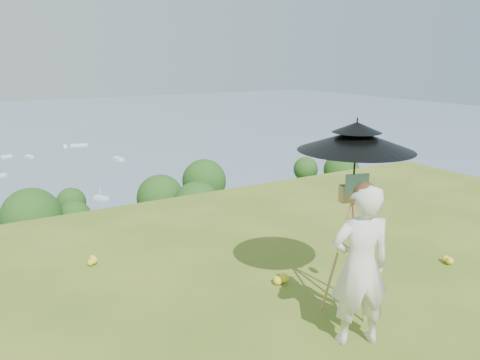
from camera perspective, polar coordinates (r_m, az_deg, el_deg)
shoreline_tier at (r=86.04m, az=-25.35°, el=-13.70°), size 170.00×28.00×8.00m
slope_trees at (r=40.96m, az=-22.84°, el=-12.37°), size 110.00×50.00×6.00m
harbor_town at (r=83.31m, az=-25.84°, el=-9.74°), size 110.00×22.00×5.00m
painter at (r=4.79m, az=14.44°, el=-10.12°), size 0.71×0.59×1.67m
field_easel at (r=5.35m, az=13.32°, el=-7.61°), size 0.77×0.77×1.62m
sun_umbrella at (r=5.10m, az=13.83°, el=2.55°), size 1.61×1.61×0.87m
painter_cap at (r=4.52m, az=15.07°, el=-1.01°), size 0.31×0.33×0.10m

